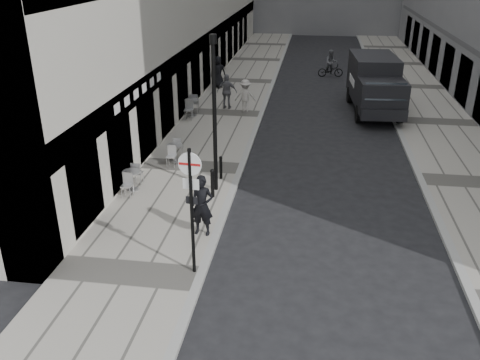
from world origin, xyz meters
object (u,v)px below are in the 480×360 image
object	(u,v)px
panel_van	(375,82)
cyclist	(331,66)
walking_man	(202,206)
lamppost	(214,108)
sign_post	(191,196)

from	to	relation	value
panel_van	cyclist	world-z (taller)	panel_van
walking_man	lamppost	bearing A→B (deg)	98.30
walking_man	lamppost	distance (m)	3.85
walking_man	cyclist	size ratio (longest dim) A/B	1.01
panel_van	sign_post	bearing A→B (deg)	-113.98
cyclist	lamppost	bearing A→B (deg)	-109.21
panel_van	cyclist	distance (m)	8.71
lamppost	panel_van	bearing A→B (deg)	60.27
walking_man	panel_van	distance (m)	16.08
walking_man	sign_post	bearing A→B (deg)	-79.63
walking_man	lamppost	xyz separation A→B (m)	(-0.20, 3.21, 2.12)
walking_man	lamppost	world-z (taller)	lamppost
lamppost	cyclist	xyz separation A→B (m)	(4.43, 19.92, -2.46)
sign_post	walking_man	bearing A→B (deg)	101.32
sign_post	lamppost	bearing A→B (deg)	100.05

